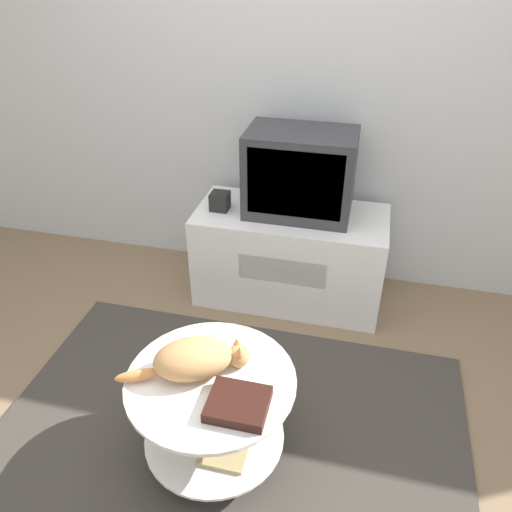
% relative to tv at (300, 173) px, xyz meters
% --- Properties ---
extents(ground_plane, '(12.00, 12.00, 0.00)m').
position_rel_tv_xyz_m(ground_plane, '(-0.10, -1.19, -0.81)').
color(ground_plane, '#7F664C').
extents(wall_back, '(8.00, 0.05, 2.60)m').
position_rel_tv_xyz_m(wall_back, '(-0.10, 0.31, 0.49)').
color(wall_back, silver).
rests_on(wall_back, ground_plane).
extents(rug, '(2.10, 1.57, 0.02)m').
position_rel_tv_xyz_m(rug, '(-0.10, -1.19, -0.80)').
color(rug, '#3D3833').
rests_on(rug, ground_plane).
extents(tv_stand, '(1.09, 0.51, 0.57)m').
position_rel_tv_xyz_m(tv_stand, '(-0.03, -0.03, -0.52)').
color(tv_stand, white).
rests_on(tv_stand, ground_plane).
extents(tv, '(0.58, 0.37, 0.47)m').
position_rel_tv_xyz_m(tv, '(0.00, 0.00, 0.00)').
color(tv, '#333338').
rests_on(tv, tv_stand).
extents(speaker, '(0.10, 0.10, 0.10)m').
position_rel_tv_xyz_m(speaker, '(-0.44, -0.07, -0.19)').
color(speaker, black).
rests_on(speaker, tv_stand).
extents(coffee_table, '(0.66, 0.66, 0.45)m').
position_rel_tv_xyz_m(coffee_table, '(-0.13, -1.24, -0.50)').
color(coffee_table, '#B2B2B7').
rests_on(coffee_table, rug).
extents(dvd_box, '(0.22, 0.19, 0.04)m').
position_rel_tv_xyz_m(dvd_box, '(0.01, -1.35, -0.31)').
color(dvd_box, black).
rests_on(dvd_box, coffee_table).
extents(cat, '(0.48, 0.31, 0.15)m').
position_rel_tv_xyz_m(cat, '(-0.19, -1.22, -0.26)').
color(cat, tan).
rests_on(cat, coffee_table).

